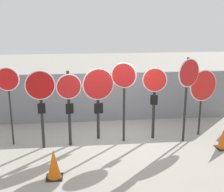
{
  "coord_description": "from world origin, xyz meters",
  "views": [
    {
      "loc": [
        -0.92,
        -8.61,
        3.74
      ],
      "look_at": [
        -0.03,
        0.0,
        1.38
      ],
      "focal_mm": 50.0,
      "sensor_mm": 36.0,
      "label": 1
    }
  ],
  "objects_px": {
    "stop_sign_5": "(154,91)",
    "traffic_cone_0": "(54,164)",
    "stop_sign_6": "(188,81)",
    "stop_sign_2": "(69,97)",
    "stop_sign_3": "(98,91)",
    "stop_sign_1": "(41,95)",
    "stop_sign_4": "(124,85)",
    "traffic_cone_1": "(224,137)",
    "stop_sign_7": "(203,88)",
    "stop_sign_0": "(8,86)"
  },
  "relations": [
    {
      "from": "stop_sign_7",
      "to": "stop_sign_4",
      "type": "bearing_deg",
      "value": 167.86
    },
    {
      "from": "stop_sign_1",
      "to": "stop_sign_2",
      "type": "bearing_deg",
      "value": 1.26
    },
    {
      "from": "stop_sign_3",
      "to": "stop_sign_4",
      "type": "height_order",
      "value": "stop_sign_4"
    },
    {
      "from": "stop_sign_4",
      "to": "stop_sign_7",
      "type": "distance_m",
      "value": 2.46
    },
    {
      "from": "stop_sign_1",
      "to": "stop_sign_7",
      "type": "height_order",
      "value": "stop_sign_1"
    },
    {
      "from": "stop_sign_3",
      "to": "stop_sign_4",
      "type": "xyz_separation_m",
      "value": [
        0.71,
        -0.25,
        0.24
      ]
    },
    {
      "from": "stop_sign_0",
      "to": "stop_sign_3",
      "type": "distance_m",
      "value": 2.52
    },
    {
      "from": "stop_sign_0",
      "to": "stop_sign_2",
      "type": "distance_m",
      "value": 1.7
    },
    {
      "from": "stop_sign_5",
      "to": "stop_sign_6",
      "type": "relative_size",
      "value": 0.87
    },
    {
      "from": "stop_sign_3",
      "to": "stop_sign_5",
      "type": "relative_size",
      "value": 1.0
    },
    {
      "from": "stop_sign_5",
      "to": "traffic_cone_1",
      "type": "distance_m",
      "value": 2.33
    },
    {
      "from": "stop_sign_5",
      "to": "traffic_cone_0",
      "type": "relative_size",
      "value": 3.08
    },
    {
      "from": "stop_sign_3",
      "to": "stop_sign_7",
      "type": "bearing_deg",
      "value": -11.0
    },
    {
      "from": "stop_sign_2",
      "to": "stop_sign_7",
      "type": "distance_m",
      "value": 4.0
    },
    {
      "from": "stop_sign_1",
      "to": "stop_sign_4",
      "type": "distance_m",
      "value": 2.32
    },
    {
      "from": "stop_sign_0",
      "to": "traffic_cone_0",
      "type": "xyz_separation_m",
      "value": [
        1.33,
        -2.0,
        -1.41
      ]
    },
    {
      "from": "stop_sign_3",
      "to": "traffic_cone_0",
      "type": "xyz_separation_m",
      "value": [
        -1.17,
        -2.17,
        -1.14
      ]
    },
    {
      "from": "stop_sign_1",
      "to": "stop_sign_4",
      "type": "relative_size",
      "value": 0.94
    },
    {
      "from": "stop_sign_0",
      "to": "traffic_cone_1",
      "type": "relative_size",
      "value": 3.26
    },
    {
      "from": "stop_sign_3",
      "to": "traffic_cone_1",
      "type": "distance_m",
      "value": 3.78
    },
    {
      "from": "stop_sign_3",
      "to": "traffic_cone_1",
      "type": "height_order",
      "value": "stop_sign_3"
    },
    {
      "from": "stop_sign_3",
      "to": "stop_sign_5",
      "type": "bearing_deg",
      "value": -15.36
    },
    {
      "from": "stop_sign_2",
      "to": "stop_sign_5",
      "type": "relative_size",
      "value": 1.0
    },
    {
      "from": "stop_sign_4",
      "to": "traffic_cone_1",
      "type": "bearing_deg",
      "value": 6.41
    },
    {
      "from": "stop_sign_5",
      "to": "traffic_cone_0",
      "type": "bearing_deg",
      "value": -130.36
    },
    {
      "from": "stop_sign_2",
      "to": "stop_sign_4",
      "type": "xyz_separation_m",
      "value": [
        1.55,
        0.13,
        0.27
      ]
    },
    {
      "from": "stop_sign_4",
      "to": "stop_sign_2",
      "type": "bearing_deg",
      "value": -153.09
    },
    {
      "from": "stop_sign_0",
      "to": "stop_sign_6",
      "type": "height_order",
      "value": "stop_sign_6"
    },
    {
      "from": "stop_sign_5",
      "to": "traffic_cone_0",
      "type": "xyz_separation_m",
      "value": [
        -2.8,
        -2.03,
        -1.14
      ]
    },
    {
      "from": "stop_sign_2",
      "to": "traffic_cone_1",
      "type": "relative_size",
      "value": 3.12
    },
    {
      "from": "stop_sign_6",
      "to": "traffic_cone_1",
      "type": "height_order",
      "value": "stop_sign_6"
    },
    {
      "from": "stop_sign_2",
      "to": "stop_sign_3",
      "type": "bearing_deg",
      "value": 11.54
    },
    {
      "from": "stop_sign_7",
      "to": "traffic_cone_1",
      "type": "height_order",
      "value": "stop_sign_7"
    },
    {
      "from": "stop_sign_7",
      "to": "stop_sign_2",
      "type": "bearing_deg",
      "value": 167.6
    },
    {
      "from": "stop_sign_3",
      "to": "stop_sign_6",
      "type": "relative_size",
      "value": 0.87
    },
    {
      "from": "stop_sign_2",
      "to": "traffic_cone_0",
      "type": "bearing_deg",
      "value": -113.73
    },
    {
      "from": "stop_sign_2",
      "to": "stop_sign_3",
      "type": "relative_size",
      "value": 1.0
    },
    {
      "from": "stop_sign_2",
      "to": "stop_sign_5",
      "type": "height_order",
      "value": "stop_sign_5"
    },
    {
      "from": "stop_sign_5",
      "to": "traffic_cone_0",
      "type": "height_order",
      "value": "stop_sign_5"
    },
    {
      "from": "traffic_cone_0",
      "to": "stop_sign_3",
      "type": "bearing_deg",
      "value": 61.65
    },
    {
      "from": "traffic_cone_0",
      "to": "traffic_cone_1",
      "type": "relative_size",
      "value": 1.02
    },
    {
      "from": "stop_sign_4",
      "to": "stop_sign_1",
      "type": "bearing_deg",
      "value": -152.15
    },
    {
      "from": "stop_sign_2",
      "to": "stop_sign_6",
      "type": "xyz_separation_m",
      "value": [
        3.35,
        -0.07,
        0.38
      ]
    },
    {
      "from": "stop_sign_6",
      "to": "traffic_cone_1",
      "type": "xyz_separation_m",
      "value": [
        0.95,
        -0.57,
        -1.5
      ]
    },
    {
      "from": "stop_sign_4",
      "to": "traffic_cone_1",
      "type": "distance_m",
      "value": 3.17
    },
    {
      "from": "stop_sign_3",
      "to": "stop_sign_2",
      "type": "bearing_deg",
      "value": -166.08
    },
    {
      "from": "stop_sign_4",
      "to": "traffic_cone_1",
      "type": "relative_size",
      "value": 3.39
    },
    {
      "from": "stop_sign_0",
      "to": "stop_sign_5",
      "type": "bearing_deg",
      "value": 5.81
    },
    {
      "from": "stop_sign_0",
      "to": "stop_sign_7",
      "type": "xyz_separation_m",
      "value": [
        5.65,
        0.15,
        -0.25
      ]
    },
    {
      "from": "stop_sign_4",
      "to": "stop_sign_6",
      "type": "distance_m",
      "value": 1.81
    }
  ]
}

